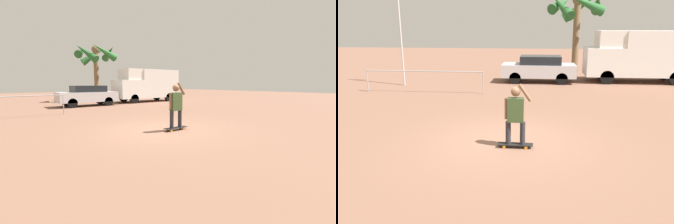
# 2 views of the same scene
# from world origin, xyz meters

# --- Properties ---
(ground_plane) EXTENTS (80.00, 80.00, 0.00)m
(ground_plane) POSITION_xyz_m (0.00, 0.00, 0.00)
(ground_plane) COLOR brown
(skateboard) EXTENTS (0.94, 0.25, 0.10)m
(skateboard) POSITION_xyz_m (0.27, -0.43, 0.08)
(skateboard) COLOR black
(skateboard) RESTS_ON ground_plane
(person_skateboarder) EXTENTS (0.71, 0.25, 1.62)m
(person_skateboarder) POSITION_xyz_m (0.27, -0.43, 0.98)
(person_skateboarder) COLOR #28282D
(person_skateboarder) RESTS_ON skateboard
(camper_van) EXTENTS (5.92, 2.19, 2.90)m
(camper_van) POSITION_xyz_m (6.53, 10.96, 1.58)
(camper_van) COLOR black
(camper_van) RESTS_ON ground_plane
(parked_car_silver) EXTENTS (4.16, 1.81, 1.50)m
(parked_car_silver) POSITION_xyz_m (0.80, 10.30, 0.80)
(parked_car_silver) COLOR black
(parked_car_silver) RESTS_ON ground_plane
(palm_tree_near_van) EXTENTS (3.85, 3.92, 5.43)m
(palm_tree_near_van) POSITION_xyz_m (3.20, 14.80, 4.27)
(palm_tree_near_van) COLOR brown
(palm_tree_near_van) RESTS_ON ground_plane
(flagpole) EXTENTS (0.86, 0.12, 6.47)m
(flagpole) POSITION_xyz_m (-6.47, 8.48, 3.61)
(flagpole) COLOR #B7B7BC
(flagpole) RESTS_ON ground_plane
(plaza_railing_segment) EXTENTS (5.80, 0.05, 1.08)m
(plaza_railing_segment) POSITION_xyz_m (-4.68, 6.51, 0.93)
(plaza_railing_segment) COLOR #99999E
(plaza_railing_segment) RESTS_ON ground_plane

